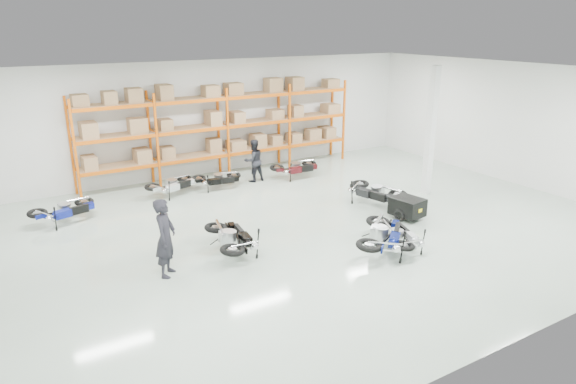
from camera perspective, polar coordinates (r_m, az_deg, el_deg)
room at (r=14.92m, az=2.96°, el=4.33°), size 18.00×18.00×18.00m
pallet_rack at (r=20.47m, az=-7.26°, el=8.05°), size 11.28×0.98×3.62m
structural_column at (r=18.61m, az=15.57°, el=6.48°), size 0.25×0.25×4.50m
moto_blue_centre at (r=13.85m, az=10.57°, el=-4.20°), size 2.18×2.10×1.31m
moto_silver_left at (r=14.14m, az=12.35°, el=-4.34°), size 1.29×1.82×1.07m
moto_black_far_left at (r=13.60m, az=-6.21°, el=-4.59°), size 1.21×2.01×1.23m
moto_touring_right at (r=17.46m, az=9.55°, el=0.46°), size 1.33×2.04×1.22m
trailer at (r=16.41m, az=13.11°, el=-1.62°), size 0.90×1.63×0.67m
moto_back_a at (r=17.06m, az=-23.63°, el=-1.45°), size 1.90×1.28×1.13m
moto_back_b at (r=18.60m, az=-12.75°, el=1.13°), size 1.80×1.25×1.06m
moto_back_c at (r=19.05m, az=-7.85°, el=1.76°), size 1.71×1.10×1.02m
moto_back_d at (r=20.24m, az=0.87°, el=3.07°), size 1.79×0.97×1.13m
person_left at (r=12.60m, az=-13.46°, el=-4.96°), size 0.80×0.85×1.95m
person_back at (r=19.74m, az=-3.83°, el=3.51°), size 0.82×0.65×1.65m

